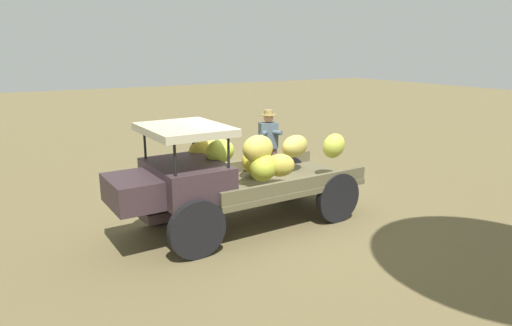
% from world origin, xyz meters
% --- Properties ---
extents(ground_plane, '(60.00, 60.00, 0.00)m').
position_xyz_m(ground_plane, '(0.00, 0.00, 0.00)').
color(ground_plane, brown).
extents(truck, '(4.52, 1.85, 1.90)m').
position_xyz_m(truck, '(0.83, 0.27, 0.95)').
color(truck, '#38292E').
rests_on(truck, ground).
extents(farmer, '(0.54, 0.50, 1.76)m').
position_xyz_m(farmer, '(-1.07, -1.49, 1.01)').
color(farmer, '#886151').
rests_on(farmer, ground).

